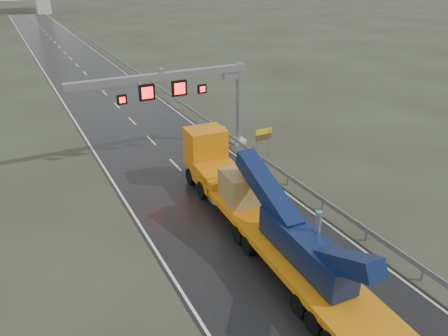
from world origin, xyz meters
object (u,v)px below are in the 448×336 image
heavy_haul_truck (253,202)px  striped_barrier (222,133)px  sign_gantry (187,88)px  exit_sign_pair (264,137)px

heavy_haul_truck → striped_barrier: size_ratio=19.07×
heavy_haul_truck → striped_barrier: bearing=72.8°
sign_gantry → exit_sign_pair: (5.01, -3.90, -3.81)m
sign_gantry → striped_barrier: size_ratio=13.60×
striped_barrier → sign_gantry: bearing=-168.8°
exit_sign_pair → striped_barrier: size_ratio=2.36×
exit_sign_pair → striped_barrier: 5.69m
sign_gantry → striped_barrier: (3.90, 1.53, -5.06)m
sign_gantry → exit_sign_pair: size_ratio=5.77×
heavy_haul_truck → striped_barrier: (5.21, 14.33, -1.34)m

